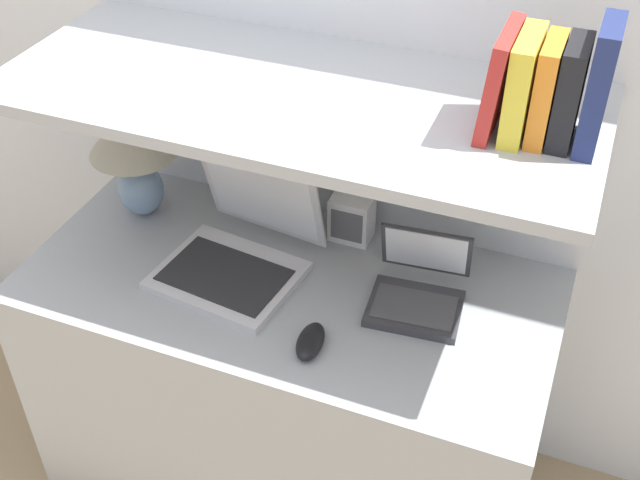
# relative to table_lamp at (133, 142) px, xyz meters

# --- Properties ---
(wall_back) EXTENTS (6.00, 0.05, 2.40)m
(wall_back) POSITION_rel_table_lamp_xyz_m (0.48, 0.25, 0.21)
(wall_back) COLOR silver
(wall_back) RESTS_ON ground_plane
(desk) EXTENTS (1.30, 0.63, 0.77)m
(desk) POSITION_rel_table_lamp_xyz_m (0.48, -0.13, -0.61)
(desk) COLOR #999EA3
(desk) RESTS_ON ground_plane
(back_riser) EXTENTS (1.30, 0.04, 1.24)m
(back_riser) POSITION_rel_table_lamp_xyz_m (0.48, 0.20, -0.37)
(back_riser) COLOR silver
(back_riser) RESTS_ON ground_plane
(shelf) EXTENTS (1.30, 0.56, 0.03)m
(shelf) POSITION_rel_table_lamp_xyz_m (0.48, -0.06, 0.26)
(shelf) COLOR #999EA3
(shelf) RESTS_ON back_riser
(table_lamp) EXTENTS (0.23, 0.23, 0.33)m
(table_lamp) POSITION_rel_table_lamp_xyz_m (0.00, 0.00, 0.00)
(table_lamp) COLOR #7593B2
(table_lamp) RESTS_ON desk
(laptop_large) EXTENTS (0.37, 0.38, 0.29)m
(laptop_large) POSITION_rel_table_lamp_xyz_m (0.34, -0.11, -0.16)
(laptop_large) COLOR silver
(laptop_large) RESTS_ON desk
(laptop_small) EXTENTS (0.24, 0.25, 0.17)m
(laptop_small) POSITION_rel_table_lamp_xyz_m (0.79, -0.08, -0.18)
(laptop_small) COLOR #333338
(laptop_small) RESTS_ON desk
(computer_mouse) EXTENTS (0.07, 0.12, 0.04)m
(computer_mouse) POSITION_rel_table_lamp_xyz_m (0.61, -0.31, -0.20)
(computer_mouse) COLOR black
(computer_mouse) RESTS_ON desk
(router_box) EXTENTS (0.11, 0.08, 0.12)m
(router_box) POSITION_rel_table_lamp_xyz_m (0.56, 0.10, -0.16)
(router_box) COLOR white
(router_box) RESTS_ON desk
(book_navy) EXTENTS (0.04, 0.14, 0.24)m
(book_navy) POSITION_rel_table_lamp_xyz_m (1.08, -0.06, 0.39)
(book_navy) COLOR navy
(book_navy) RESTS_ON shelf
(book_black) EXTENTS (0.04, 0.13, 0.20)m
(book_black) POSITION_rel_table_lamp_xyz_m (1.03, -0.06, 0.37)
(book_black) COLOR black
(book_black) RESTS_ON shelf
(book_orange) EXTENTS (0.04, 0.14, 0.19)m
(book_orange) POSITION_rel_table_lamp_xyz_m (0.99, -0.06, 0.37)
(book_orange) COLOR orange
(book_orange) RESTS_ON shelf
(book_yellow) EXTENTS (0.04, 0.16, 0.20)m
(book_yellow) POSITION_rel_table_lamp_xyz_m (0.95, -0.06, 0.37)
(book_yellow) COLOR gold
(book_yellow) RESTS_ON shelf
(book_red) EXTENTS (0.04, 0.18, 0.20)m
(book_red) POSITION_rel_table_lamp_xyz_m (0.90, -0.06, 0.37)
(book_red) COLOR #A82823
(book_red) RESTS_ON shelf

